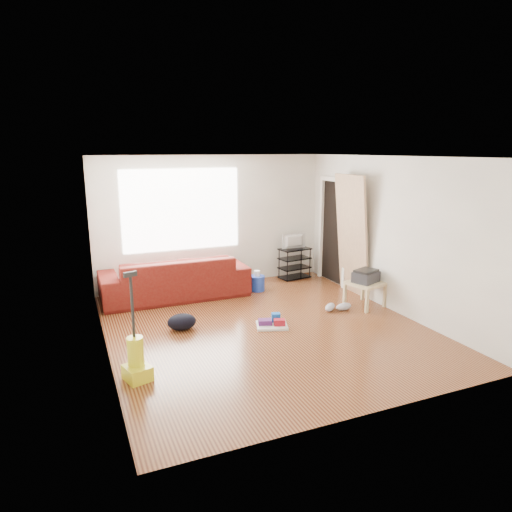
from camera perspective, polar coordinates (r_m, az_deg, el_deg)
name	(u,v)px	position (r m, az deg, el deg)	size (l,w,h in m)	color
room	(266,243)	(6.70, 1.20, 1.60)	(4.51, 5.01, 2.51)	#451A0D
sofa	(176,297)	(8.39, -10.00, -5.06)	(2.57, 1.01, 0.75)	#520C0A
tv_stand	(295,263)	(9.40, 4.84, -0.88)	(0.67, 0.45, 0.63)	black
tv	(295,241)	(9.30, 4.89, 1.86)	(0.52, 0.07, 0.30)	black
side_table	(365,286)	(7.91, 13.50, -3.65)	(0.64, 0.64, 0.42)	#C9BA81
printer	(366,276)	(7.86, 13.57, -2.45)	(0.50, 0.44, 0.22)	#28282F
bucket	(257,290)	(8.63, 0.14, -4.32)	(0.28, 0.28, 0.28)	blue
toilet_paper	(257,281)	(8.58, 0.12, -3.09)	(0.11, 0.11, 0.10)	white
cleaning_tray	(272,323)	(6.94, 2.05, -8.38)	(0.55, 0.49, 0.16)	silver
backpack	(182,329)	(6.93, -9.23, -9.02)	(0.43, 0.34, 0.23)	black
sneakers	(337,307)	(7.69, 10.08, -6.28)	(0.53, 0.29, 0.12)	#B5B4C7
vacuum	(136,360)	(5.56, -14.73, -12.45)	(0.34, 0.37, 1.27)	yellow
door_panel	(349,293)	(8.67, 11.56, -4.53)	(0.04, 0.87, 2.18)	#9F785D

